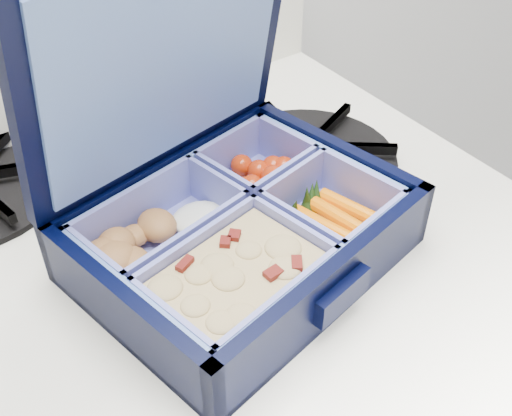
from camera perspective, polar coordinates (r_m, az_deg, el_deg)
bento_box at (r=0.49m, az=-1.26°, el=-2.22°), size 0.27×0.23×0.06m
burner_grate at (r=0.60m, az=4.64°, el=5.06°), size 0.22×0.22×0.02m
fork at (r=0.60m, az=-4.20°, el=4.08°), size 0.17×0.12×0.01m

